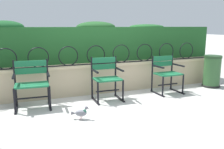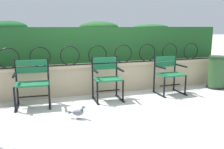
% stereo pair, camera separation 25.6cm
% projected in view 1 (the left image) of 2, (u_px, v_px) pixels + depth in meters
% --- Properties ---
extents(ground_plane, '(60.00, 60.00, 0.00)m').
position_uv_depth(ground_plane, '(114.00, 103.00, 4.75)').
color(ground_plane, '#B7B5AF').
extents(stone_wall, '(6.46, 0.41, 0.66)m').
position_uv_depth(stone_wall, '(100.00, 78.00, 5.47)').
color(stone_wall, tan).
rests_on(stone_wall, ground).
extents(iron_arch_fence, '(5.94, 0.02, 0.42)m').
position_uv_depth(iron_arch_fence, '(96.00, 56.00, 5.26)').
color(iron_arch_fence, black).
rests_on(iron_arch_fence, stone_wall).
extents(hedge_row, '(6.33, 0.68, 0.94)m').
position_uv_depth(hedge_row, '(91.00, 42.00, 5.77)').
color(hedge_row, '#1E5123').
rests_on(hedge_row, stone_wall).
extents(park_chair_left, '(0.66, 0.55, 0.87)m').
position_uv_depth(park_chair_left, '(32.00, 82.00, 4.41)').
color(park_chair_left, '#19663D').
rests_on(park_chair_left, ground).
extents(park_chair_centre, '(0.58, 0.54, 0.87)m').
position_uv_depth(park_chair_centre, '(106.00, 77.00, 4.88)').
color(park_chair_centre, '#19663D').
rests_on(park_chair_centre, ground).
extents(park_chair_right, '(0.58, 0.53, 0.82)m').
position_uv_depth(park_chair_right, '(166.00, 73.00, 5.41)').
color(park_chair_right, '#19663D').
rests_on(park_chair_right, ground).
extents(pigeon_near_chairs, '(0.28, 0.18, 0.22)m').
position_uv_depth(pigeon_near_chairs, '(81.00, 113.00, 3.88)').
color(pigeon_near_chairs, gray).
rests_on(pigeon_near_chairs, ground).
extents(trash_bin, '(0.44, 0.44, 0.78)m').
position_uv_depth(trash_bin, '(212.00, 72.00, 5.92)').
color(trash_bin, '#2D562D').
rests_on(trash_bin, ground).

